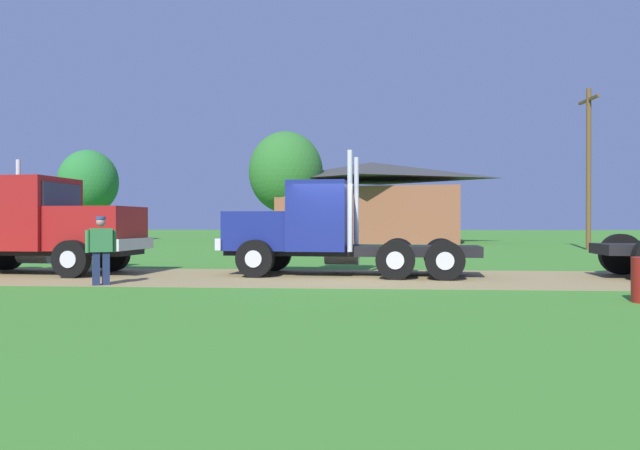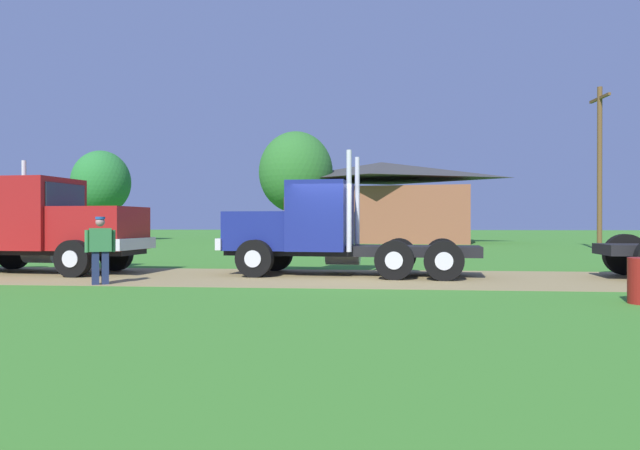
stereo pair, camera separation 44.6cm
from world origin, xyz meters
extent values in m
plane|color=#3A7B27|center=(0.00, 0.00, 0.00)|extent=(200.00, 200.00, 0.00)
cube|color=olive|center=(0.00, 0.00, 0.00)|extent=(120.00, 5.25, 0.01)
cube|color=black|center=(0.30, 0.77, 0.70)|extent=(7.10, 2.07, 0.28)
cube|color=navy|center=(-2.27, 0.99, 1.24)|extent=(1.99, 2.08, 1.08)
cube|color=silver|center=(-3.23, 1.08, 0.88)|extent=(0.34, 2.13, 0.32)
cube|color=navy|center=(-0.57, 0.85, 1.66)|extent=(1.77, 2.34, 1.92)
cube|color=#2D3D4C|center=(-1.38, 0.92, 2.04)|extent=(0.20, 1.84, 0.84)
cylinder|color=silver|center=(0.27, -0.10, 2.05)|extent=(0.14, 0.14, 2.70)
cylinder|color=silver|center=(0.42, 1.64, 2.05)|extent=(0.14, 0.14, 2.70)
cylinder|color=silver|center=(-0.01, 1.77, 0.48)|extent=(1.04, 0.60, 0.52)
cylinder|color=black|center=(-2.27, -0.11, 0.51)|extent=(1.04, 0.39, 1.02)
cylinder|color=silver|center=(-2.29, -0.27, 0.51)|extent=(0.46, 0.08, 0.46)
cylinder|color=black|center=(-2.09, 2.08, 0.51)|extent=(1.04, 0.39, 1.02)
cylinder|color=silver|center=(-2.07, 2.24, 0.51)|extent=(0.46, 0.08, 0.46)
cylinder|color=black|center=(2.70, -0.54, 0.51)|extent=(1.04, 0.39, 1.02)
cylinder|color=silver|center=(2.68, -0.70, 0.51)|extent=(0.46, 0.08, 0.46)
cylinder|color=black|center=(2.88, 1.66, 0.51)|extent=(1.04, 0.39, 1.02)
cylinder|color=silver|center=(2.90, 1.82, 0.51)|extent=(0.46, 0.08, 0.46)
cylinder|color=black|center=(1.45, -0.43, 0.51)|extent=(1.04, 0.39, 1.02)
cylinder|color=silver|center=(1.44, -0.59, 0.51)|extent=(0.46, 0.08, 0.46)
cylinder|color=black|center=(1.64, 1.76, 0.51)|extent=(1.04, 0.39, 1.02)
cylinder|color=silver|center=(1.65, 1.92, 0.51)|extent=(0.46, 0.08, 0.46)
cube|color=black|center=(-9.33, 0.69, 0.69)|extent=(7.06, 2.01, 0.28)
cube|color=maroon|center=(-6.94, 0.51, 1.31)|extent=(2.31, 2.11, 1.23)
cube|color=silver|center=(-5.81, 0.43, 0.87)|extent=(0.32, 2.15, 0.32)
cube|color=maroon|center=(-8.95, 0.67, 1.73)|extent=(2.04, 2.37, 2.08)
cube|color=#2D3D4C|center=(-8.00, 0.59, 2.15)|extent=(0.18, 1.86, 0.91)
cylinder|color=silver|center=(-9.94, 1.63, 2.05)|extent=(0.14, 0.14, 2.71)
cylinder|color=silver|center=(-9.44, 1.68, 0.48)|extent=(1.04, 0.59, 0.52)
cylinder|color=black|center=(-6.96, 1.63, 0.50)|extent=(1.03, 0.37, 1.01)
cylinder|color=silver|center=(-6.95, 1.79, 0.50)|extent=(0.45, 0.07, 0.45)
cylinder|color=black|center=(-7.13, -0.59, 0.50)|extent=(1.03, 0.37, 1.01)
cylinder|color=silver|center=(-7.14, -0.75, 0.50)|extent=(0.45, 0.07, 0.45)
cylinder|color=black|center=(-10.48, 1.90, 0.50)|extent=(1.03, 0.37, 1.01)
cylinder|color=silver|center=(-10.46, 2.06, 0.50)|extent=(0.45, 0.07, 0.45)
cylinder|color=black|center=(7.92, 1.60, 0.58)|extent=(1.16, 0.34, 1.15)
cylinder|color=silver|center=(7.93, 1.76, 0.58)|extent=(0.52, 0.06, 0.52)
cube|color=#33723F|center=(-5.54, -2.28, 1.06)|extent=(0.56, 0.47, 0.56)
sphere|color=#A17270|center=(-5.54, -2.28, 1.49)|extent=(0.21, 0.21, 0.21)
cylinder|color=#1E478C|center=(-5.54, -2.28, 1.58)|extent=(0.22, 0.22, 0.06)
cube|color=#1E284C|center=(-5.45, -2.23, 0.39)|extent=(0.23, 0.24, 0.79)
cube|color=#1E284C|center=(-5.63, -2.34, 0.39)|extent=(0.23, 0.24, 0.79)
cylinder|color=#33723F|center=(-5.28, -2.13, 1.04)|extent=(0.10, 0.10, 0.53)
cylinder|color=#33723F|center=(-5.80, -2.43, 1.04)|extent=(0.10, 0.10, 0.53)
cube|color=brown|center=(1.19, 28.90, 2.00)|extent=(13.82, 9.60, 4.01)
pyramid|color=#363636|center=(1.19, 28.90, 5.33)|extent=(14.51, 10.08, 1.33)
cube|color=black|center=(-1.26, 25.18, 1.10)|extent=(1.79, 0.30, 2.20)
cylinder|color=brown|center=(12.70, 17.04, 4.34)|extent=(0.26, 0.26, 8.68)
cube|color=brown|center=(12.70, 17.04, 8.08)|extent=(0.33, 2.20, 0.14)
cylinder|color=#513823|center=(-21.41, 30.12, 1.42)|extent=(0.44, 0.44, 2.85)
ellipsoid|color=#287431|center=(-21.41, 30.12, 4.72)|extent=(4.68, 4.68, 5.15)
cylinder|color=#513823|center=(-5.15, 27.83, 1.51)|extent=(0.44, 0.44, 3.01)
ellipsoid|color=#2C6B28|center=(-5.15, 27.83, 5.21)|extent=(5.49, 5.49, 6.04)
camera|label=1|loc=(0.65, -15.78, 1.48)|focal=33.24mm
camera|label=2|loc=(1.09, -15.75, 1.48)|focal=33.24mm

